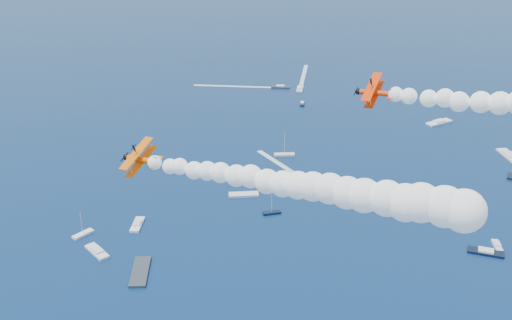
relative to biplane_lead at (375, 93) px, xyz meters
The scene contains 5 objects.
biplane_lead is the anchor object (origin of this frame).
biplane_trail 40.38m from the biplane_lead, 145.83° to the right, with size 7.44×8.35×5.03m, color #FD6205, non-canonical shape.
smoke_trail_trail 21.86m from the biplane_lead, 102.92° to the right, with size 55.03×10.46×10.03m, color white, non-canonical shape.
spectator_boats 99.02m from the biplane_lead, 98.67° to the left, with size 222.25×164.92×0.70m.
boat_wakes 179.82m from the biplane_lead, 127.41° to the left, with size 105.79×126.69×0.04m.
Camera 1 is at (47.96, -59.79, 94.07)m, focal length 43.35 mm.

